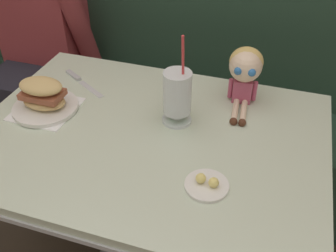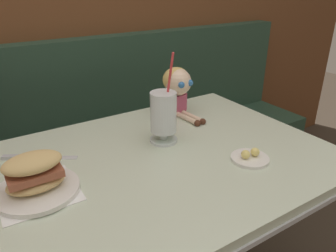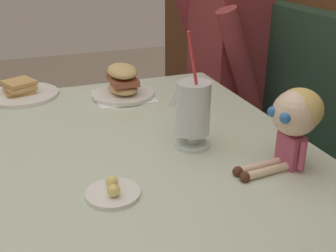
{
  "view_description": "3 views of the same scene",
  "coord_description": "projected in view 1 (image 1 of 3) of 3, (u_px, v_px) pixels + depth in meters",
  "views": [
    {
      "loc": [
        0.35,
        -0.71,
        1.51
      ],
      "look_at": [
        0.07,
        0.15,
        0.81
      ],
      "focal_mm": 41.51,
      "sensor_mm": 36.0,
      "label": 1
    },
    {
      "loc": [
        -0.47,
        -0.6,
        1.27
      ],
      "look_at": [
        0.05,
        0.22,
        0.82
      ],
      "focal_mm": 34.79,
      "sensor_mm": 36.0,
      "label": 2
    },
    {
      "loc": [
        0.99,
        -0.14,
        1.25
      ],
      "look_at": [
        0.01,
        0.22,
        0.78
      ],
      "focal_mm": 44.81,
      "sensor_mm": 36.0,
      "label": 3
    }
  ],
  "objects": [
    {
      "name": "butter_knife",
      "position": [
        78.0,
        79.0,
        1.47
      ],
      "size": [
        0.21,
        0.14,
        0.01
      ],
      "color": "silver",
      "rests_on": "diner_table"
    },
    {
      "name": "diner_table",
      "position": [
        150.0,
        177.0,
        1.34
      ],
      "size": [
        1.11,
        0.81,
        0.74
      ],
      "color": "beige",
      "rests_on": "ground"
    },
    {
      "name": "butter_saucer",
      "position": [
        207.0,
        184.0,
        1.03
      ],
      "size": [
        0.12,
        0.12,
        0.04
      ],
      "color": "white",
      "rests_on": "diner_table"
    },
    {
      "name": "milkshake_glass",
      "position": [
        177.0,
        95.0,
        1.21
      ],
      "size": [
        0.1,
        0.1,
        0.31
      ],
      "color": "silver",
      "rests_on": "diner_table"
    },
    {
      "name": "booth_bench",
      "position": [
        194.0,
        122.0,
        1.95
      ],
      "size": [
        2.6,
        0.48,
        1.0
      ],
      "color": "#233D2D",
      "rests_on": "ground"
    },
    {
      "name": "seated_doll",
      "position": [
        245.0,
        69.0,
        1.28
      ],
      "size": [
        0.12,
        0.22,
        0.2
      ],
      "color": "#B74C6B",
      "rests_on": "diner_table"
    },
    {
      "name": "sandwich_plate",
      "position": [
        44.0,
        98.0,
        1.29
      ],
      "size": [
        0.22,
        0.22,
        0.12
      ],
      "color": "white",
      "rests_on": "diner_table"
    },
    {
      "name": "diner_patron",
      "position": [
        39.0,
        28.0,
        1.84
      ],
      "size": [
        0.55,
        0.48,
        0.81
      ],
      "color": "maroon",
      "rests_on": "booth_bench"
    }
  ]
}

